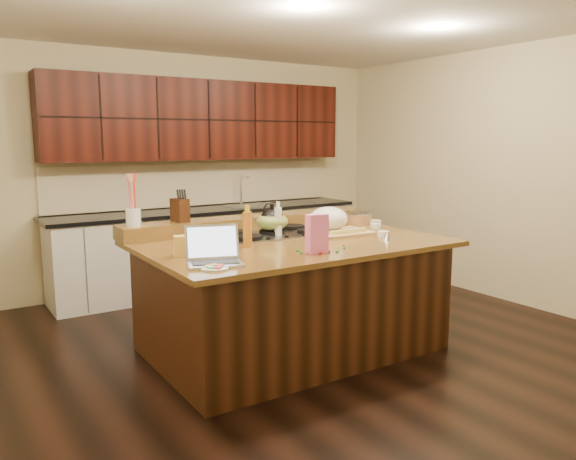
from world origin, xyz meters
TOP-DOWN VIEW (x-y plane):
  - room at (0.00, 0.00)m, footprint 5.52×5.02m
  - island at (0.00, 0.00)m, footprint 2.40×1.60m
  - back_ledge at (0.00, 0.70)m, footprint 2.40×0.30m
  - cooktop at (0.00, 0.30)m, footprint 0.92×0.52m
  - back_counter at (0.30, 2.23)m, footprint 3.70×0.66m
  - kettle at (0.00, 0.30)m, footprint 0.26×0.26m
  - green_bowl at (0.00, 0.30)m, footprint 0.34×0.34m
  - laptop at (-0.90, -0.43)m, footprint 0.43×0.38m
  - oil_bottle at (-0.43, -0.05)m, footprint 0.09×0.09m
  - vinegar_bottle at (-0.00, 0.20)m, footprint 0.07×0.07m
  - wooden_tray at (0.48, 0.10)m, footprint 0.60×0.48m
  - ramekin_a at (0.77, -0.26)m, footprint 0.10×0.10m
  - ramekin_b at (1.15, 0.27)m, footprint 0.13×0.13m
  - ramekin_c at (0.99, 0.10)m, footprint 0.12×0.12m
  - strainer_bowl at (1.08, 0.43)m, footprint 0.27×0.27m
  - kitchen_timer at (0.67, -0.41)m, footprint 0.10×0.10m
  - pink_bag at (-0.13, -0.53)m, footprint 0.16×0.10m
  - candy_plate at (-0.96, -0.58)m, footprint 0.20×0.20m
  - package_box at (-0.99, -0.11)m, footprint 0.12×0.10m
  - utensil_crock at (-1.07, 0.70)m, footprint 0.14×0.14m
  - knife_block at (-0.67, 0.70)m, footprint 0.12×0.18m
  - gumdrop_0 at (-0.16, -0.50)m, footprint 0.02×0.02m
  - gumdrop_1 at (-0.05, -0.42)m, footprint 0.02×0.02m
  - gumdrop_2 at (-0.02, -0.47)m, footprint 0.02×0.02m
  - gumdrop_3 at (0.01, -0.60)m, footprint 0.02×0.02m
  - gumdrop_4 at (-0.13, -0.58)m, footprint 0.02×0.02m
  - gumdrop_5 at (-0.24, -0.49)m, footprint 0.02×0.02m
  - gumdrop_6 at (0.19, -0.44)m, footprint 0.02×0.02m
  - gumdrop_7 at (-0.22, -0.41)m, footprint 0.02×0.02m
  - gumdrop_8 at (-0.20, -0.52)m, footprint 0.02×0.02m
  - gumdrop_9 at (0.14, -0.51)m, footprint 0.02×0.02m
  - gumdrop_10 at (-0.04, -0.57)m, footprint 0.02×0.02m
  - gumdrop_11 at (-0.08, -0.55)m, footprint 0.02×0.02m
  - gumdrop_12 at (-0.04, -0.46)m, footprint 0.02×0.02m

SIDE VIEW (x-z plane):
  - island at x=0.00m, z-range 0.00..0.92m
  - candy_plate at x=-0.96m, z-range 0.92..0.93m
  - gumdrop_0 at x=-0.16m, z-range 0.92..0.94m
  - gumdrop_1 at x=-0.05m, z-range 0.92..0.94m
  - gumdrop_2 at x=-0.02m, z-range 0.92..0.94m
  - gumdrop_3 at x=0.01m, z-range 0.92..0.94m
  - gumdrop_4 at x=-0.13m, z-range 0.92..0.94m
  - gumdrop_5 at x=-0.24m, z-range 0.92..0.94m
  - gumdrop_6 at x=0.19m, z-range 0.92..0.94m
  - gumdrop_7 at x=-0.22m, z-range 0.92..0.94m
  - gumdrop_8 at x=-0.20m, z-range 0.92..0.94m
  - gumdrop_9 at x=0.14m, z-range 0.92..0.94m
  - gumdrop_10 at x=-0.04m, z-range 0.92..0.94m
  - gumdrop_11 at x=-0.08m, z-range 0.92..0.94m
  - gumdrop_12 at x=-0.04m, z-range 0.92..0.94m
  - cooktop at x=0.00m, z-range 0.91..0.96m
  - ramekin_a at x=0.77m, z-range 0.92..0.96m
  - ramekin_b at x=1.15m, z-range 0.92..0.96m
  - ramekin_c at x=0.99m, z-range 0.92..0.96m
  - kitchen_timer at x=0.67m, z-range 0.92..0.99m
  - strainer_bowl at x=1.08m, z-range 0.92..1.01m
  - back_ledge at x=0.00m, z-range 0.92..1.04m
  - back_counter at x=0.30m, z-range -0.22..2.18m
  - laptop at x=-0.90m, z-range 0.86..1.11m
  - package_box at x=-0.99m, z-range 0.92..1.07m
  - wooden_tray at x=0.48m, z-range 0.91..1.14m
  - green_bowl at x=0.00m, z-range 0.97..1.11m
  - vinegar_bottle at x=0.00m, z-range 0.92..1.17m
  - oil_bottle at x=-0.43m, z-range 0.92..1.19m
  - kettle at x=0.00m, z-range 0.97..1.15m
  - pink_bag at x=-0.13m, z-range 0.92..1.20m
  - utensil_crock at x=-1.07m, z-range 1.04..1.18m
  - knife_block at x=-0.67m, z-range 1.04..1.24m
  - room at x=0.00m, z-range -0.01..2.71m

